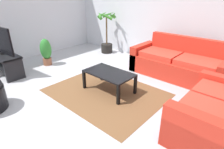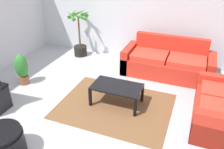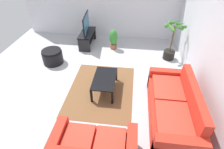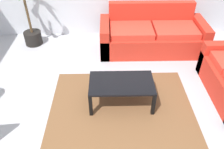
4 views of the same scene
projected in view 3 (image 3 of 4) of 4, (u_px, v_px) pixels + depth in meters
The scene contains 11 objects.
ground_plane at pixel (84, 80), 5.13m from camera, with size 6.60×6.60×0.00m, color #B2B2B7.
wall_back at pixel (208, 44), 4.01m from camera, with size 6.00×0.06×2.70m, color silver.
wall_left at pixel (100, 2), 6.66m from camera, with size 0.06×6.00×2.70m, color silver.
couch_main at pixel (172, 108), 3.89m from camera, with size 2.14×0.90×0.90m.
tv_stand at pixel (87, 37), 6.63m from camera, with size 1.10×0.45×0.51m.
tv at pixel (86, 23), 6.31m from camera, with size 1.08×0.14×0.65m.
coffee_table at pixel (105, 80), 4.58m from camera, with size 0.97×0.57×0.41m.
area_rug at pixel (101, 89), 4.81m from camera, with size 2.20×1.70×0.01m, color brown.
potted_palm at pixel (171, 44), 5.71m from camera, with size 0.67×0.72×1.33m.
potted_plant_small at pixel (113, 39), 6.36m from camera, with size 0.30×0.30×0.72m.
ottoman at pixel (53, 57), 5.72m from camera, with size 0.64×0.64×0.46m.
Camera 3 is at (3.83, 1.30, 3.26)m, focal length 28.54 mm.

